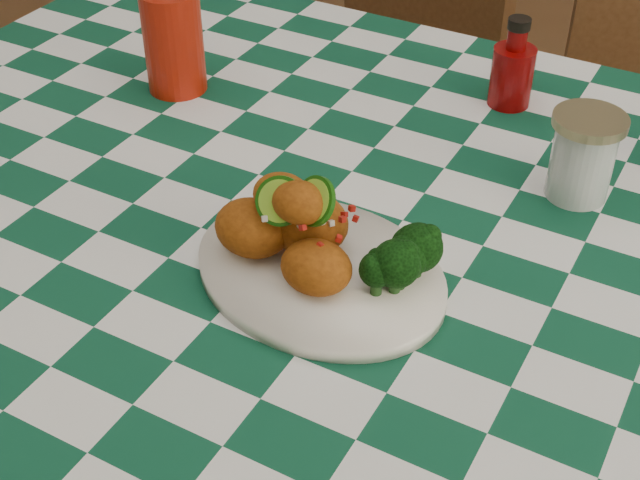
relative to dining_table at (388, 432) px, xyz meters
The scene contains 8 objects.
dining_table is the anchor object (origin of this frame).
plate 0.43m from the dining_table, 103.79° to the right, with size 0.30×0.23×0.02m, color white, non-canonical shape.
fried_chicken_pile 0.49m from the dining_table, 110.73° to the right, with size 0.16×0.12×0.10m, color #99490E, non-canonical shape.
broccoli_side 0.47m from the dining_table, 64.09° to the right, with size 0.08×0.08×0.06m, color black, non-canonical shape.
red_tumbler 0.65m from the dining_table, 162.23° to the left, with size 0.09×0.09×0.15m, color #9F1808.
ketchup_bottle 0.57m from the dining_table, 87.48° to the left, with size 0.06×0.06×0.13m, color #700506, non-canonical shape.
mason_jar 0.50m from the dining_table, 42.84° to the left, with size 0.09×0.09×0.11m, color #B2BCBA, non-canonical shape.
wooden_chair_left 0.84m from the dining_table, 119.73° to the left, with size 0.43×0.46×0.95m, color #472814, non-canonical shape.
Camera 1 is at (0.33, -0.80, 1.43)m, focal length 50.00 mm.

